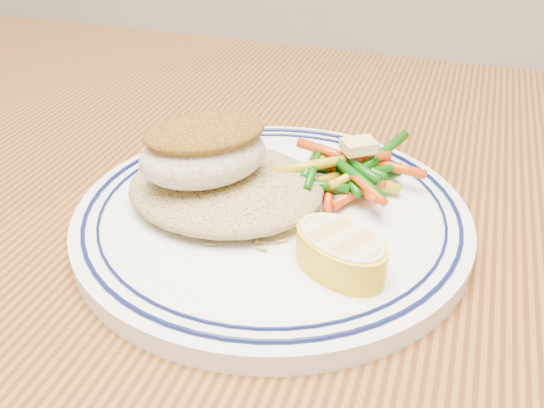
{
  "coord_description": "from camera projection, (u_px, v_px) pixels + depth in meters",
  "views": [
    {
      "loc": [
        0.15,
        -0.31,
        1.0
      ],
      "look_at": [
        0.04,
        0.04,
        0.77
      ],
      "focal_mm": 40.0,
      "sensor_mm": 36.0,
      "label": 1
    }
  ],
  "objects": [
    {
      "name": "plate",
      "position": [
        272.0,
        216.0,
        0.43
      ],
      "size": [
        0.28,
        0.28,
        0.02
      ],
      "color": "white",
      "rests_on": "dining_table"
    },
    {
      "name": "butter_pat",
      "position": [
        359.0,
        146.0,
        0.44
      ],
      "size": [
        0.03,
        0.03,
        0.01
      ],
      "primitive_type": "cube",
      "rotation": [
        0.0,
        0.0,
        0.63
      ],
      "color": "#E5D870",
      "rests_on": "vegetable_pile"
    },
    {
      "name": "rice_pilaf",
      "position": [
        226.0,
        183.0,
        0.44
      ],
      "size": [
        0.14,
        0.13,
        0.03
      ],
      "primitive_type": "ellipsoid",
      "color": "olive",
      "rests_on": "plate"
    },
    {
      "name": "dining_table",
      "position": [
        213.0,
        347.0,
        0.47
      ],
      "size": [
        1.5,
        0.9,
        0.75
      ],
      "color": "#552E11",
      "rests_on": "ground"
    },
    {
      "name": "lemon_wedge",
      "position": [
        340.0,
        250.0,
        0.37
      ],
      "size": [
        0.08,
        0.08,
        0.03
      ],
      "color": "yellow",
      "rests_on": "plate"
    },
    {
      "name": "vegetable_pile",
      "position": [
        348.0,
        172.0,
        0.45
      ],
      "size": [
        0.11,
        0.1,
        0.03
      ],
      "color": "#C63809",
      "rests_on": "plate"
    },
    {
      "name": "fish_fillet",
      "position": [
        204.0,
        150.0,
        0.42
      ],
      "size": [
        0.11,
        0.11,
        0.05
      ],
      "color": "beige",
      "rests_on": "rice_pilaf"
    }
  ]
}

